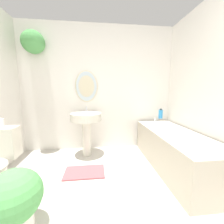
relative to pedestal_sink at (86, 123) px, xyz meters
The scene contains 6 objects.
wall_back 0.77m from the pedestal_sink, 71.58° to the left, with size 3.02×0.38×2.40m.
pedestal_sink is the anchor object (origin of this frame).
bathtub 1.49m from the pedestal_sink, 22.75° to the right, with size 0.64×1.65×0.63m.
shampoo_bottle 1.45m from the pedestal_sink, ahead, with size 0.08×0.08×0.19m.
potted_plant 1.46m from the pedestal_sink, 109.22° to the right, with size 0.42×0.42×0.55m.
bath_mat 0.82m from the pedestal_sink, 90.00° to the right, with size 0.57×0.34×0.02m.
Camera 1 is at (-0.05, -0.23, 1.15)m, focal length 22.00 mm.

